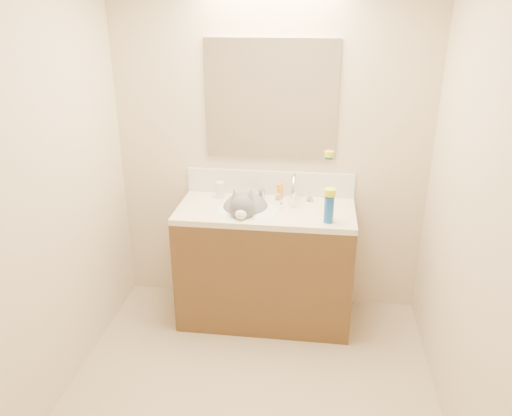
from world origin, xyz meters
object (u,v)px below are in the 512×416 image
(vanity_cabinet, at_px, (265,267))
(silver_jar, at_px, (262,194))
(basin, at_px, (248,219))
(faucet, at_px, (294,191))
(pill_bottle, at_px, (220,190))
(cat, at_px, (245,210))
(spray_can, at_px, (329,210))
(amber_bottle, at_px, (280,191))

(vanity_cabinet, distance_m, silver_jar, 0.52)
(vanity_cabinet, height_order, basin, basin)
(faucet, bearing_deg, basin, -150.88)
(faucet, relative_size, silver_jar, 4.61)
(vanity_cabinet, xyz_separation_m, pill_bottle, (-0.35, 0.16, 0.51))
(vanity_cabinet, xyz_separation_m, faucet, (0.18, 0.14, 0.54))
(cat, distance_m, silver_jar, 0.22)
(cat, distance_m, spray_can, 0.59)
(basin, bearing_deg, vanity_cabinet, 14.04)
(spray_can, bearing_deg, amber_bottle, 132.07)
(cat, xyz_separation_m, spray_can, (0.56, -0.17, 0.10))
(vanity_cabinet, bearing_deg, amber_bottle, 68.97)
(pill_bottle, distance_m, silver_jar, 0.30)
(silver_jar, bearing_deg, spray_can, -37.93)
(amber_bottle, bearing_deg, silver_jar, -174.86)
(silver_jar, distance_m, spray_can, 0.60)
(basin, height_order, pill_bottle, pill_bottle)
(amber_bottle, bearing_deg, basin, -130.36)
(cat, bearing_deg, basin, -51.63)
(spray_can, bearing_deg, basin, 165.09)
(basin, height_order, silver_jar, silver_jar)
(basin, relative_size, silver_jar, 7.41)
(faucet, relative_size, cat, 0.61)
(pill_bottle, bearing_deg, basin, -40.62)
(pill_bottle, bearing_deg, vanity_cabinet, -25.32)
(faucet, xyz_separation_m, pill_bottle, (-0.53, 0.03, -0.03))
(faucet, bearing_deg, pill_bottle, 177.13)
(faucet, xyz_separation_m, amber_bottle, (-0.10, 0.07, -0.03))
(vanity_cabinet, xyz_separation_m, amber_bottle, (0.08, 0.20, 0.50))
(vanity_cabinet, bearing_deg, basin, -165.96)
(amber_bottle, bearing_deg, cat, -136.29)
(vanity_cabinet, distance_m, pill_bottle, 0.64)
(vanity_cabinet, height_order, silver_jar, silver_jar)
(faucet, distance_m, cat, 0.37)
(vanity_cabinet, bearing_deg, spray_can, -22.52)
(vanity_cabinet, height_order, amber_bottle, amber_bottle)
(silver_jar, xyz_separation_m, spray_can, (0.47, -0.36, 0.05))
(vanity_cabinet, distance_m, amber_bottle, 0.55)
(spray_can, bearing_deg, pill_bottle, 156.20)
(vanity_cabinet, distance_m, cat, 0.45)
(faucet, height_order, cat, faucet)
(faucet, distance_m, spray_can, 0.39)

